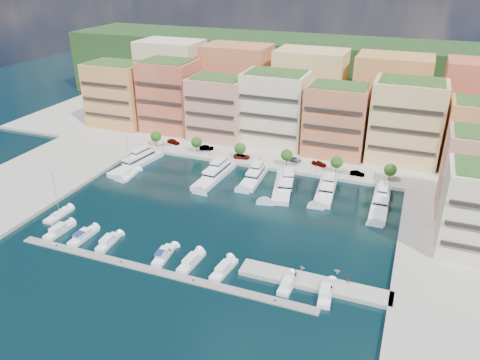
# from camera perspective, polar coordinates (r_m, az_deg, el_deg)

# --- Properties ---
(ground) EXTENTS (400.00, 400.00, 0.00)m
(ground) POSITION_cam_1_polar(r_m,az_deg,el_deg) (126.40, -2.08, -3.85)
(ground) COLOR black
(ground) RESTS_ON ground
(north_quay) EXTENTS (220.00, 64.00, 2.00)m
(north_quay) POSITION_cam_1_polar(r_m,az_deg,el_deg) (179.87, 5.70, 5.22)
(north_quay) COLOR #9E998E
(north_quay) RESTS_ON ground
(east_quay) EXTENTS (34.00, 76.00, 2.00)m
(east_quay) POSITION_cam_1_polar(r_m,az_deg,el_deg) (113.16, 26.94, -10.86)
(east_quay) COLOR #9E998E
(east_quay) RESTS_ON ground
(west_quay) EXTENTS (34.00, 76.00, 2.00)m
(west_quay) POSITION_cam_1_polar(r_m,az_deg,el_deg) (154.04, -25.08, -0.77)
(west_quay) COLOR #9E998E
(west_quay) RESTS_ON ground
(hillside) EXTENTS (240.00, 40.00, 58.00)m
(hillside) POSITION_cam_1_polar(r_m,az_deg,el_deg) (224.30, 9.13, 9.13)
(hillside) COLOR #1D3A18
(hillside) RESTS_ON ground
(south_pontoon) EXTENTS (72.00, 2.20, 0.35)m
(south_pontoon) POSITION_cam_1_polar(r_m,az_deg,el_deg) (105.29, -10.15, -10.98)
(south_pontoon) COLOR gray
(south_pontoon) RESTS_ON ground
(finger_pier) EXTENTS (32.00, 5.00, 2.00)m
(finger_pier) POSITION_cam_1_polar(r_m,az_deg,el_deg) (101.35, 8.98, -12.51)
(finger_pier) COLOR #9E998E
(finger_pier) RESTS_ON ground
(apartment_0) EXTENTS (22.00, 16.50, 24.80)m
(apartment_0) POSITION_cam_1_polar(r_m,az_deg,el_deg) (193.08, -14.65, 10.09)
(apartment_0) COLOR #CB844A
(apartment_0) RESTS_ON north_quay
(apartment_1) EXTENTS (20.00, 16.50, 26.80)m
(apartment_1) POSITION_cam_1_polar(r_m,az_deg,el_deg) (182.85, -8.58, 10.11)
(apartment_1) COLOR #DB7249
(apartment_1) RESTS_ON north_quay
(apartment_2) EXTENTS (20.00, 15.50, 22.80)m
(apartment_2) POSITION_cam_1_polar(r_m,az_deg,el_deg) (172.52, -2.68, 8.75)
(apartment_2) COLOR tan
(apartment_2) RESTS_ON north_quay
(apartment_3) EXTENTS (22.00, 16.50, 25.80)m
(apartment_3) POSITION_cam_1_polar(r_m,az_deg,el_deg) (166.89, 4.28, 8.66)
(apartment_3) COLOR beige
(apartment_3) RESTS_ON north_quay
(apartment_4) EXTENTS (20.00, 15.50, 23.80)m
(apartment_4) POSITION_cam_1_polar(r_m,az_deg,el_deg) (160.62, 11.63, 7.16)
(apartment_4) COLOR #CC784C
(apartment_4) RESTS_ON north_quay
(apartment_5) EXTENTS (22.00, 16.50, 26.80)m
(apartment_5) POSITION_cam_1_polar(r_m,az_deg,el_deg) (160.27, 19.58, 6.72)
(apartment_5) COLOR #F0CA7F
(apartment_5) RESTS_ON north_quay
(apartment_6) EXTENTS (20.00, 15.50, 22.80)m
(apartment_6) POSITION_cam_1_polar(r_m,az_deg,el_deg) (160.21, 27.26, 4.56)
(apartment_6) COLOR #CB844A
(apartment_6) RESTS_ON north_quay
(apartment_east_a) EXTENTS (18.00, 14.50, 22.80)m
(apartment_east_a) POSITION_cam_1_polar(r_m,az_deg,el_deg) (132.02, 27.25, 0.44)
(apartment_east_a) COLOR tan
(apartment_east_a) RESTS_ON east_quay
(backblock_0) EXTENTS (26.00, 18.00, 30.00)m
(backblock_0) POSITION_cam_1_polar(r_m,az_deg,el_deg) (206.29, -8.32, 12.36)
(backblock_0) COLOR beige
(backblock_0) RESTS_ON north_quay
(backblock_1) EXTENTS (26.00, 18.00, 30.00)m
(backblock_1) POSITION_cam_1_polar(r_m,az_deg,el_deg) (193.68, -0.36, 11.77)
(backblock_1) COLOR #CC784C
(backblock_1) RESTS_ON north_quay
(backblock_2) EXTENTS (26.00, 18.00, 30.00)m
(backblock_2) POSITION_cam_1_polar(r_m,az_deg,el_deg) (185.12, 8.48, 10.85)
(backblock_2) COLOR #F0CA7F
(backblock_2) RESTS_ON north_quay
(backblock_3) EXTENTS (26.00, 18.00, 30.00)m
(backblock_3) POSITION_cam_1_polar(r_m,az_deg,el_deg) (181.19, 17.85, 9.59)
(backblock_3) COLOR #CB844A
(backblock_3) RESTS_ON north_quay
(tree_0) EXTENTS (3.80, 3.80, 5.65)m
(tree_0) POSITION_cam_1_polar(r_m,az_deg,el_deg) (168.61, -10.22, 5.25)
(tree_0) COLOR #473323
(tree_0) RESTS_ON north_quay
(tree_1) EXTENTS (3.80, 3.80, 5.65)m
(tree_1) POSITION_cam_1_polar(r_m,az_deg,el_deg) (161.23, -5.31, 4.61)
(tree_1) COLOR #473323
(tree_1) RESTS_ON north_quay
(tree_2) EXTENTS (3.80, 3.80, 5.65)m
(tree_2) POSITION_cam_1_polar(r_m,az_deg,el_deg) (155.16, 0.02, 3.87)
(tree_2) COLOR #473323
(tree_2) RESTS_ON north_quay
(tree_3) EXTENTS (3.80, 3.80, 5.65)m
(tree_3) POSITION_cam_1_polar(r_m,az_deg,el_deg) (150.55, 5.72, 3.04)
(tree_3) COLOR #473323
(tree_3) RESTS_ON north_quay
(tree_4) EXTENTS (3.80, 3.80, 5.65)m
(tree_4) POSITION_cam_1_polar(r_m,az_deg,el_deg) (147.54, 11.70, 2.14)
(tree_4) COLOR #473323
(tree_4) RESTS_ON north_quay
(tree_5) EXTENTS (3.80, 3.80, 5.65)m
(tree_5) POSITION_cam_1_polar(r_m,az_deg,el_deg) (146.23, 17.85, 1.18)
(tree_5) COLOR #473323
(tree_5) RESTS_ON north_quay
(lamppost_0) EXTENTS (0.30, 0.30, 4.20)m
(lamppost_0) POSITION_cam_1_polar(r_m,az_deg,el_deg) (165.12, -9.40, 4.54)
(lamppost_0) COLOR black
(lamppost_0) RESTS_ON north_quay
(lamppost_1) EXTENTS (0.30, 0.30, 4.20)m
(lamppost_1) POSITION_cam_1_polar(r_m,az_deg,el_deg) (157.18, -3.69, 3.75)
(lamppost_1) COLOR black
(lamppost_1) RESTS_ON north_quay
(lamppost_2) EXTENTS (0.30, 0.30, 4.20)m
(lamppost_2) POSITION_cam_1_polar(r_m,az_deg,el_deg) (150.99, 2.54, 2.84)
(lamppost_2) COLOR black
(lamppost_2) RESTS_ON north_quay
(lamppost_3) EXTENTS (0.30, 0.30, 4.20)m
(lamppost_3) POSITION_cam_1_polar(r_m,az_deg,el_deg) (146.75, 9.21, 1.83)
(lamppost_3) COLOR black
(lamppost_3) RESTS_ON north_quay
(lamppost_4) EXTENTS (0.30, 0.30, 4.20)m
(lamppost_4) POSITION_cam_1_polar(r_m,az_deg,el_deg) (144.65, 16.16, 0.75)
(lamppost_4) COLOR black
(lamppost_4) RESTS_ON north_quay
(yacht_0) EXTENTS (7.78, 23.14, 7.30)m
(yacht_0) POSITION_cam_1_polar(r_m,az_deg,el_deg) (157.39, -12.34, 2.18)
(yacht_0) COLOR white
(yacht_0) RESTS_ON ground
(yacht_2) EXTENTS (6.29, 21.72, 7.30)m
(yacht_2) POSITION_cam_1_polar(r_m,az_deg,el_deg) (145.34, -3.00, 0.77)
(yacht_2) COLOR white
(yacht_2) RESTS_ON ground
(yacht_3) EXTENTS (5.37, 16.21, 7.30)m
(yacht_3) POSITION_cam_1_polar(r_m,az_deg,el_deg) (143.44, 1.73, 0.44)
(yacht_3) COLOR white
(yacht_3) RESTS_ON ground
(yacht_4) EXTENTS (9.11, 21.46, 7.30)m
(yacht_4) POSITION_cam_1_polar(r_m,az_deg,el_deg) (138.81, 5.35, -0.61)
(yacht_4) COLOR white
(yacht_4) RESTS_ON ground
(yacht_5) EXTENTS (6.28, 18.15, 7.30)m
(yacht_5) POSITION_cam_1_polar(r_m,az_deg,el_deg) (137.67, 10.46, -1.13)
(yacht_5) COLOR white
(yacht_5) RESTS_ON ground
(yacht_6) EXTENTS (4.77, 21.47, 7.30)m
(yacht_6) POSITION_cam_1_polar(r_m,az_deg,el_deg) (134.76, 16.78, -2.46)
(yacht_6) COLOR white
(yacht_6) RESTS_ON ground
(cruiser_0) EXTENTS (3.06, 8.78, 2.55)m
(cruiser_0) POSITION_cam_1_polar(r_m,az_deg,el_deg) (125.14, -21.17, -5.78)
(cruiser_0) COLOR white
(cruiser_0) RESTS_ON ground
(cruiser_1) EXTENTS (2.99, 8.83, 2.66)m
(cruiser_1) POSITION_cam_1_polar(r_m,az_deg,el_deg) (120.72, -18.57, -6.53)
(cruiser_1) COLOR white
(cruiser_1) RESTS_ON ground
(cruiser_2) EXTENTS (3.13, 8.04, 2.55)m
(cruiser_2) POSITION_cam_1_polar(r_m,az_deg,el_deg) (116.70, -15.78, -7.31)
(cruiser_2) COLOR white
(cruiser_2) RESTS_ON ground
(cruiser_4) EXTENTS (3.35, 8.55, 2.66)m
(cruiser_4) POSITION_cam_1_polar(r_m,az_deg,el_deg) (109.22, -9.29, -9.05)
(cruiser_4) COLOR white
(cruiser_4) RESTS_ON ground
(cruiser_5) EXTENTS (3.20, 8.96, 2.55)m
(cruiser_5) POSITION_cam_1_polar(r_m,az_deg,el_deg) (106.34, -5.98, -9.90)
(cruiser_5) COLOR white
(cruiser_5) RESTS_ON ground
(cruiser_6) EXTENTS (3.55, 8.90, 2.55)m
(cruiser_6) POSITION_cam_1_polar(r_m,az_deg,el_deg) (103.53, -2.00, -10.86)
(cruiser_6) COLOR white
(cruiser_6) RESTS_ON ground
(cruiser_8) EXTENTS (2.76, 7.32, 2.55)m
(cruiser_8) POSITION_cam_1_polar(r_m,az_deg,el_deg) (99.83, 5.83, -12.57)
(cruiser_8) COLOR white
(cruiser_8) RESTS_ON ground
(cruiser_9) EXTENTS (3.41, 8.89, 2.55)m
(cruiser_9) POSITION_cam_1_polar(r_m,az_deg,el_deg) (98.62, 10.38, -13.47)
(cruiser_9) COLOR white
(cruiser_9) RESTS_ON ground
(sailboat_2) EXTENTS (3.41, 8.89, 13.20)m
(sailboat_2) POSITION_cam_1_polar(r_m,az_deg,el_deg) (150.10, -13.30, 0.54)
(sailboat_2) COLOR white
(sailboat_2) RESTS_ON ground
(sailboat_0) EXTENTS (2.81, 8.59, 13.20)m
(sailboat_0) POSITION_cam_1_polar(r_m,az_deg,el_deg) (132.70, -21.26, -4.07)
(sailboat_0) COLOR white
(sailboat_0) RESTS_ON ground
(tender_3) EXTENTS (1.50, 1.30, 0.78)m
(tender_3) POSITION_cam_1_polar(r_m,az_deg,el_deg) (105.58, 11.80, -10.76)
(tender_3) COLOR beige
(tender_3) RESTS_ON ground
(tender_1) EXTENTS (1.71, 1.60, 0.73)m
(tender_1) POSITION_cam_1_polar(r_m,az_deg,el_deg) (105.32, 7.61, -10.52)
(tender_1) COLOR beige
(tender_1) RESTS_ON ground
(car_0) EXTENTS (5.38, 3.30, 1.71)m
(car_0) POSITION_cam_1_polar(r_m,az_deg,el_deg) (171.07, -8.13, 4.67)
(car_0) COLOR gray
(car_0) RESTS_ON north_quay
(car_1) EXTENTS (5.18, 3.15, 1.61)m
(car_1) POSITION_cam_1_polar(r_m,az_deg,el_deg) (164.22, -4.11, 3.95)
(car_1) COLOR gray
(car_1) RESTS_ON north_quay
(car_2) EXTENTS (5.71, 3.18, 1.51)m
(car_2) POSITION_cam_1_polar(r_m,az_deg,el_deg) (156.70, 0.21, 2.91)
(car_2) COLOR gray
(car_2) RESTS_ON north_quay
(car_3) EXTENTS (5.62, 2.62, 1.59)m
(car_3) POSITION_cam_1_polar(r_m,az_deg,el_deg) (155.43, 6.48, 2.56)
(car_3) COLOR gray
(car_3) RESTS_ON north_quay
(car_4) EXTENTS (5.06, 2.93, 1.62)m
(car_4) POSITION_cam_1_polar(r_m,az_deg,el_deg) (153.22, 9.61, 2.02)
(car_4) COLOR gray
(car_4) RESTS_ON north_quay
(car_5) EXTENTS (4.49, 1.71, 1.46)m
(car_5) POSITION_cam_1_polar(r_m,az_deg,el_deg) (148.56, 14.09, 0.78)
(car_5) COLOR gray
(car_5) RESTS_ON north_quay
(person_0) EXTENTS (0.84, 0.85, 1.98)m
(person_0) POSITION_cam_1_polar(r_m,az_deg,el_deg) (100.68, 6.80, -11.22)
(person_0) COLOR #242E49
(person_0) RESTS_ON finger_pier
(person_1) EXTENTS (0.88, 0.70, 1.73)m
(person_1) POSITION_cam_1_polar(r_m,az_deg,el_deg) (101.10, 13.08, -11.71)
(person_1) COLOR #442E29
(person_1) RESTS_ON finger_pier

